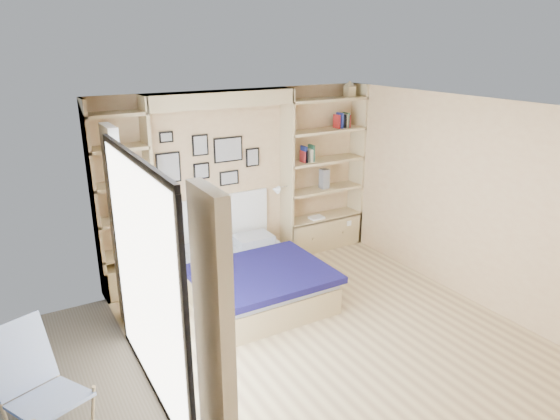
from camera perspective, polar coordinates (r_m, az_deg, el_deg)
ground at (r=5.78m, az=5.55°, el=-13.78°), size 4.50×4.50×0.00m
room_shell at (r=6.33m, az=-5.05°, el=0.02°), size 4.50×4.50×4.50m
bed at (r=6.39m, az=-3.49°, el=-7.66°), size 1.59×2.01×1.07m
photo_gallery at (r=6.78m, az=-8.25°, el=5.80°), size 1.48×0.02×0.82m
reading_lamps at (r=6.77m, az=-6.14°, el=1.45°), size 1.92×0.12×0.15m
shelf_decor at (r=7.34m, az=3.54°, el=7.62°), size 3.59×0.23×2.03m
deck_chair at (r=4.85m, az=-26.21°, el=-16.98°), size 0.80×1.00×0.88m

